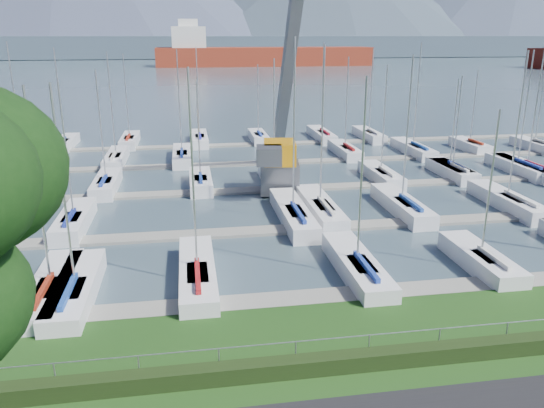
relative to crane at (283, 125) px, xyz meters
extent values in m
cube|color=#415460|center=(-3.19, 233.80, -5.73)|extent=(800.00, 540.00, 0.20)
cube|color=black|center=(-3.19, -26.60, -4.98)|extent=(80.00, 0.70, 0.70)
cylinder|color=#96979E|center=(-3.19, -26.20, -4.13)|extent=(80.00, 0.04, 0.04)
cube|color=#445564|center=(-3.19, 303.80, 0.67)|extent=(900.00, 80.00, 12.00)
cube|color=slate|center=(-3.19, -20.20, -5.55)|extent=(90.00, 1.60, 0.25)
cube|color=slate|center=(-3.19, -10.20, -5.55)|extent=(90.00, 1.60, 0.25)
cube|color=gray|center=(-3.19, -0.20, -5.55)|extent=(90.00, 1.60, 0.25)
cube|color=#65635E|center=(-3.19, 9.80, -5.55)|extent=(90.00, 1.60, 0.25)
cube|color=slate|center=(-3.19, 19.80, -5.55)|extent=(90.00, 1.60, 0.25)
cube|color=#57585E|center=(-0.46, -1.23, -4.13)|extent=(3.62, 3.62, 2.60)
cube|color=orange|center=(-0.46, -1.23, -2.03)|extent=(3.05, 3.73, 1.80)
cube|color=#525459|center=(1.34, 3.27, 6.97)|extent=(1.39, 11.24, 19.89)
cube|color=slate|center=(-1.66, -3.23, -1.83)|extent=(2.29, 2.46, 1.40)
cube|color=maroon|center=(27.23, 194.22, -2.83)|extent=(93.76, 19.02, 10.00)
cube|color=silver|center=(-5.51, 193.87, 4.67)|extent=(14.15, 14.15, 12.00)
cube|color=silver|center=(-5.51, 193.87, 11.67)|extent=(8.09, 8.09, 4.00)
camera|label=1|loc=(-7.97, -43.83, 7.26)|focal=35.00mm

